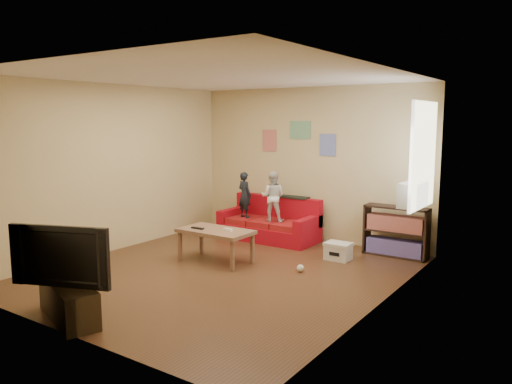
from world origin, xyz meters
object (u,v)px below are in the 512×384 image
Objects in this scene: child_a at (245,195)px; child_b at (273,196)px; television at (66,254)px; sofa at (270,225)px; file_box at (338,251)px; tv_stand at (69,301)px; coffee_table at (216,234)px; bookshelf at (396,234)px.

child_a is 0.95× the size of child_b.
sofa is at bearing 71.20° from television.
sofa is 0.71m from child_a.
sofa is at bearing -66.24° from child_b.
file_box is (1.60, -0.56, -0.12)m from sofa.
file_box is at bearing 88.97° from tv_stand.
child_b is at bearing 164.60° from file_box.
child_a reaches higher than coffee_table.
coffee_table is at bearing 111.19° from tv_stand.
coffee_table is (0.57, -1.54, -0.36)m from child_a.
child_a is 0.75× the size of coffee_table.
child_a is 0.78× the size of tv_stand.
file_box is 4.00m from tv_stand.
coffee_table is 2.62m from television.
child_a is 2.13× the size of file_box.
child_b is 0.88× the size of bookshelf.
television is at bearing -110.49° from file_box.
television is at bearing 71.68° from child_b.
tv_stand is at bearing 71.68° from child_b.
coffee_table reaches higher than tv_stand.
child_b is at bearing -47.24° from sofa.
television reaches higher than sofa.
coffee_table is (-0.03, -1.54, -0.38)m from child_b.
sofa reaches higher than file_box.
sofa is 1.78× the size of bookshelf.
tv_stand is at bearing -87.38° from sofa.
child_b is 0.77× the size of television.
coffee_table is at bearing 70.31° from television.
tv_stand is at bearing -110.49° from file_box.
sofa is 1.70m from file_box.
bookshelf is at bearing 84.73° from tv_stand.
child_a is at bearing -173.54° from bookshelf.
file_box is 4.05m from television.
bookshelf is 0.88× the size of television.
television is (0.08, -2.61, 0.30)m from coffee_table.
sofa is at bearing 112.08° from tv_stand.
bookshelf is (2.70, 0.31, -0.43)m from child_a.
sofa reaches higher than tv_stand.
bookshelf is at bearing -160.34° from child_a.
child_a reaches higher than tv_stand.
bookshelf is at bearing 3.71° from sofa.
sofa is 4.34m from television.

